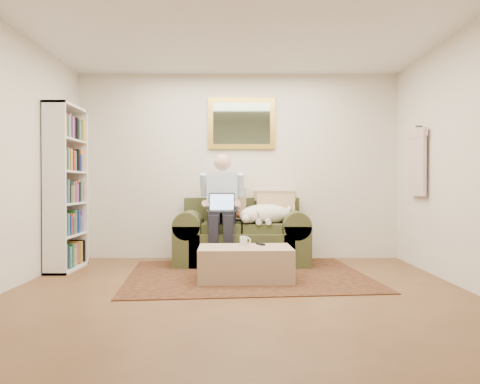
{
  "coord_description": "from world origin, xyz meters",
  "views": [
    {
      "loc": [
        0.01,
        -4.11,
        1.03
      ],
      "look_at": [
        0.02,
        1.47,
        0.95
      ],
      "focal_mm": 35.0,
      "sensor_mm": 36.0,
      "label": 1
    }
  ],
  "objects_px": {
    "laptop": "(222,207)",
    "coffee_mug": "(244,241)",
    "sleeping_dog": "(266,214)",
    "seated_man": "(222,209)",
    "sofa": "(242,241)",
    "ottoman": "(245,264)",
    "bookshelf": "(66,188)"
  },
  "relations": [
    {
      "from": "ottoman",
      "to": "bookshelf",
      "type": "xyz_separation_m",
      "value": [
        -2.18,
        0.66,
        0.82
      ]
    },
    {
      "from": "laptop",
      "to": "sleeping_dog",
      "type": "distance_m",
      "value": 0.59
    },
    {
      "from": "seated_man",
      "to": "laptop",
      "type": "distance_m",
      "value": 0.08
    },
    {
      "from": "ottoman",
      "to": "sleeping_dog",
      "type": "bearing_deg",
      "value": 74.59
    },
    {
      "from": "laptop",
      "to": "coffee_mug",
      "type": "height_order",
      "value": "laptop"
    },
    {
      "from": "sofa",
      "to": "seated_man",
      "type": "distance_m",
      "value": 0.52
    },
    {
      "from": "sofa",
      "to": "sleeping_dog",
      "type": "bearing_deg",
      "value": -15.74
    },
    {
      "from": "sleeping_dog",
      "to": "coffee_mug",
      "type": "xyz_separation_m",
      "value": [
        -0.29,
        -0.88,
        -0.24
      ]
    },
    {
      "from": "seated_man",
      "to": "sleeping_dog",
      "type": "relative_size",
      "value": 2.04
    },
    {
      "from": "seated_man",
      "to": "laptop",
      "type": "relative_size",
      "value": 4.33
    },
    {
      "from": "sleeping_dog",
      "to": "seated_man",
      "type": "bearing_deg",
      "value": -172.87
    },
    {
      "from": "ottoman",
      "to": "bookshelf",
      "type": "relative_size",
      "value": 0.5
    },
    {
      "from": "sofa",
      "to": "ottoman",
      "type": "bearing_deg",
      "value": -88.43
    },
    {
      "from": "coffee_mug",
      "to": "bookshelf",
      "type": "bearing_deg",
      "value": 166.09
    },
    {
      "from": "ottoman",
      "to": "coffee_mug",
      "type": "bearing_deg",
      "value": 97.19
    },
    {
      "from": "sofa",
      "to": "coffee_mug",
      "type": "height_order",
      "value": "sofa"
    },
    {
      "from": "ottoman",
      "to": "seated_man",
      "type": "bearing_deg",
      "value": 107.04
    },
    {
      "from": "seated_man",
      "to": "ottoman",
      "type": "height_order",
      "value": "seated_man"
    },
    {
      "from": "ottoman",
      "to": "coffee_mug",
      "type": "xyz_separation_m",
      "value": [
        -0.02,
        0.13,
        0.23
      ]
    },
    {
      "from": "bookshelf",
      "to": "ottoman",
      "type": "bearing_deg",
      "value": -16.88
    },
    {
      "from": "laptop",
      "to": "sleeping_dog",
      "type": "bearing_deg",
      "value": 13.64
    },
    {
      "from": "seated_man",
      "to": "sleeping_dog",
      "type": "distance_m",
      "value": 0.57
    },
    {
      "from": "seated_man",
      "to": "sleeping_dog",
      "type": "xyz_separation_m",
      "value": [
        0.56,
        0.07,
        -0.07
      ]
    },
    {
      "from": "coffee_mug",
      "to": "sofa",
      "type": "bearing_deg",
      "value": 90.84
    },
    {
      "from": "laptop",
      "to": "sofa",
      "type": "bearing_deg",
      "value": 41.02
    },
    {
      "from": "sofa",
      "to": "ottoman",
      "type": "xyz_separation_m",
      "value": [
        0.03,
        -1.09,
        -0.11
      ]
    },
    {
      "from": "laptop",
      "to": "coffee_mug",
      "type": "bearing_deg",
      "value": -69.98
    },
    {
      "from": "laptop",
      "to": "ottoman",
      "type": "distance_m",
      "value": 1.08
    },
    {
      "from": "laptop",
      "to": "bookshelf",
      "type": "distance_m",
      "value": 1.92
    },
    {
      "from": "bookshelf",
      "to": "seated_man",
      "type": "bearing_deg",
      "value": 8.28
    },
    {
      "from": "laptop",
      "to": "coffee_mug",
      "type": "distance_m",
      "value": 0.86
    },
    {
      "from": "seated_man",
      "to": "sleeping_dog",
      "type": "bearing_deg",
      "value": 7.13
    }
  ]
}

